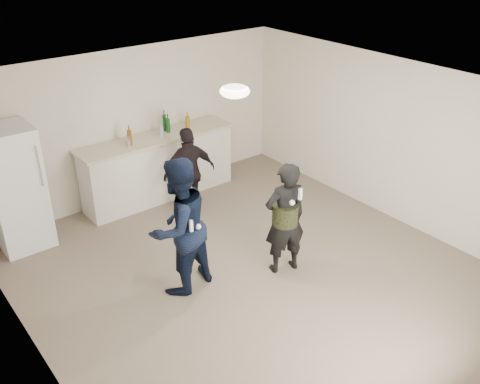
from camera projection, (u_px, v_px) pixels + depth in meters
floor at (249, 273)px, 7.21m from camera, size 6.00×6.00×0.00m
ceiling at (251, 93)px, 6.06m from camera, size 6.00×6.00×0.00m
wall_back at (134, 125)px, 8.73m from camera, size 6.00×0.00×6.00m
wall_front at (472, 318)px, 4.54m from camera, size 6.00×0.00×6.00m
wall_left at (28, 272)px, 5.13m from camera, size 0.00×6.00×6.00m
wall_right at (390, 140)px, 8.15m from camera, size 0.00×6.00×6.00m
counter at (159, 168)px, 8.95m from camera, size 2.60×0.56×1.05m
counter_top at (156, 138)px, 8.70m from camera, size 2.68×0.64×0.04m
fridge at (15, 189)px, 7.46m from camera, size 0.70×0.70×1.80m
fridge_handle at (40, 166)px, 7.17m from camera, size 0.02×0.02×0.60m
ceiling_dome at (235, 91)px, 6.29m from camera, size 0.36×0.36×0.16m
shaker at (128, 141)px, 8.31m from camera, size 0.08×0.08×0.17m
man at (179, 227)px, 6.54m from camera, size 1.00×0.84×1.80m
woman at (285, 218)px, 6.95m from camera, size 0.65×0.52×1.58m
camo_shorts at (285, 214)px, 6.92m from camera, size 0.34×0.34×0.28m
spectator at (189, 172)px, 8.32m from camera, size 0.90×0.49×1.46m
remote_man at (191, 226)px, 6.27m from camera, size 0.04×0.04×0.15m
nunchuk_man at (198, 227)px, 6.39m from camera, size 0.07×0.07×0.07m
remote_woman at (300, 194)px, 6.56m from camera, size 0.04×0.04×0.15m
nunchuk_woman at (292, 203)px, 6.57m from camera, size 0.07×0.07×0.07m
bottle_cluster at (162, 128)px, 8.72m from camera, size 1.22×0.28×0.27m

